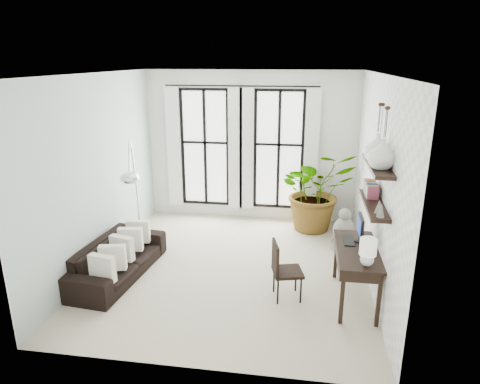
% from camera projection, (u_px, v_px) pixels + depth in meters
% --- Properties ---
extents(floor, '(5.00, 5.00, 0.00)m').
position_uv_depth(floor, '(232.00, 268.00, 7.29)').
color(floor, '#C1B899').
rests_on(floor, ground).
extents(ceiling, '(5.00, 5.00, 0.00)m').
position_uv_depth(ceiling, '(231.00, 74.00, 6.33)').
color(ceiling, white).
rests_on(ceiling, wall_back).
extents(wall_left, '(0.00, 5.00, 5.00)m').
position_uv_depth(wall_left, '(99.00, 172.00, 7.13)').
color(wall_left, '#ACC0B7').
rests_on(wall_left, floor).
extents(wall_right, '(0.00, 5.00, 5.00)m').
position_uv_depth(wall_right, '(377.00, 184.00, 6.49)').
color(wall_right, white).
rests_on(wall_right, floor).
extents(wall_back, '(4.50, 0.00, 4.50)m').
position_uv_depth(wall_back, '(251.00, 147.00, 9.17)').
color(wall_back, white).
rests_on(wall_back, floor).
extents(windows, '(3.26, 0.13, 2.65)m').
position_uv_depth(windows, '(241.00, 149.00, 9.14)').
color(windows, white).
rests_on(windows, wall_back).
extents(wall_shelves, '(0.25, 1.30, 0.60)m').
position_uv_depth(wall_shelves, '(375.00, 188.00, 5.84)').
color(wall_shelves, black).
rests_on(wall_shelves, wall_right).
extents(sofa, '(1.02, 2.14, 0.60)m').
position_uv_depth(sofa, '(117.00, 259.00, 6.96)').
color(sofa, black).
rests_on(sofa, floor).
extents(throw_pillows, '(0.40, 1.52, 0.40)m').
position_uv_depth(throw_pillows, '(122.00, 248.00, 6.88)').
color(throw_pillows, silver).
rests_on(throw_pillows, sofa).
extents(plant, '(1.85, 1.73, 1.68)m').
position_uv_depth(plant, '(316.00, 190.00, 8.74)').
color(plant, '#2D7228').
rests_on(plant, floor).
extents(desk, '(0.59, 1.39, 1.21)m').
position_uv_depth(desk, '(357.00, 254.00, 6.07)').
color(desk, black).
rests_on(desk, floor).
extents(desk_chair, '(0.51, 0.51, 0.89)m').
position_uv_depth(desk_chair, '(282.00, 267.00, 6.25)').
color(desk_chair, black).
rests_on(desk_chair, floor).
extents(arc_lamp, '(0.71, 1.50, 2.16)m').
position_uv_depth(arc_lamp, '(132.00, 167.00, 7.14)').
color(arc_lamp, silver).
rests_on(arc_lamp, floor).
extents(buddha, '(0.44, 0.44, 0.80)m').
position_uv_depth(buddha, '(344.00, 232.00, 7.93)').
color(buddha, gray).
rests_on(buddha, floor).
extents(vase_a, '(0.37, 0.37, 0.38)m').
position_uv_depth(vase_a, '(382.00, 154.00, 5.40)').
color(vase_a, white).
rests_on(vase_a, shelf_upper).
extents(vase_b, '(0.37, 0.37, 0.38)m').
position_uv_depth(vase_b, '(377.00, 148.00, 5.78)').
color(vase_b, white).
rests_on(vase_b, shelf_upper).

